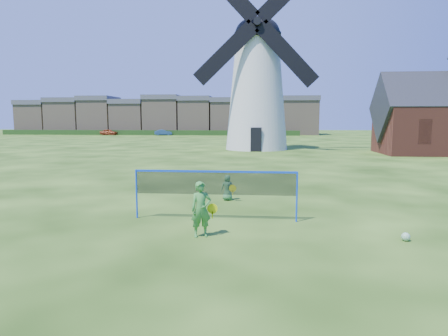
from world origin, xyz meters
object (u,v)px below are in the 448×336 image
badminton_net (215,184)px  play_ball (406,237)px  windmill (257,84)px  player_boy (227,188)px  player_girl (201,209)px  car_right (163,132)px  car_left (109,132)px

badminton_net → play_ball: 5.50m
windmill → player_boy: 27.38m
badminton_net → player_boy: size_ratio=5.07×
play_ball → badminton_net: bearing=162.0°
badminton_net → windmill: bearing=88.3°
badminton_net → play_ball: bearing=-18.0°
player_girl → player_boy: bearing=66.4°
car_right → badminton_net: bearing=-179.5°
player_girl → play_ball: bearing=-18.9°
player_girl → car_right: (-18.11, 67.41, -0.17)m
play_ball → player_girl: bearing=-178.7°
windmill → player_boy: size_ratio=18.80×
car_right → windmill: bearing=-167.0°
windmill → play_ball: bearing=-82.3°
windmill → play_ball: windmill is taller
badminton_net → car_left: bearing=114.3°
player_girl → play_ball: (5.30, 0.12, -0.63)m
windmill → play_ball: size_ratio=85.13×
car_left → badminton_net: bearing=-148.9°
windmill → car_right: 41.24m
player_girl → player_boy: 4.81m
car_left → play_ball: bearing=-145.9°
player_boy → car_left: bearing=-71.1°
badminton_net → player_girl: 1.84m
windmill → player_girl: 32.02m
badminton_net → car_left: 71.51m
badminton_net → play_ball: badminton_net is taller
badminton_net → car_right: badminton_net is taller
car_right → car_left: bearing=77.3°
badminton_net → car_right: (-18.27, 65.62, -0.56)m
player_girl → badminton_net: bearing=64.6°
play_ball → player_boy: bearing=137.0°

